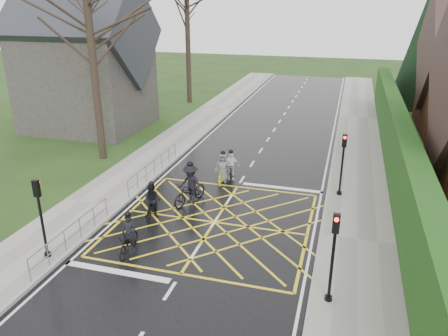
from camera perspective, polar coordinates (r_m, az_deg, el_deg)
The scene contains 21 objects.
ground at distance 19.15m, azimuth -1.26°, elevation -7.10°, with size 120.00×120.00×0.00m, color #1E3110.
road at distance 19.15m, azimuth -1.26°, elevation -7.09°, with size 9.00×80.00×0.01m, color black.
sidewalk_right at distance 18.45m, azimuth 17.06°, elevation -9.04°, with size 3.00×80.00×0.15m, color gray.
sidewalk_left at distance 21.51m, azimuth -16.76°, elevation -4.52°, with size 3.00×80.00×0.15m, color gray.
stone_wall at distance 23.89m, azimuth 21.35°, elevation -1.76°, with size 0.50×38.00×0.70m, color slate.
hedge at distance 23.31m, azimuth 21.91°, elevation 2.20°, with size 0.90×38.00×2.80m, color #0E330E.
conifer at distance 42.66m, azimuth 24.43°, elevation 13.89°, with size 4.60×4.60×10.00m.
church at distance 33.95m, azimuth -17.78°, elevation 13.20°, with size 8.80×7.80×11.00m.
tree_near at distance 26.22m, azimuth -17.24°, elevation 17.76°, with size 9.24×9.24×11.44m.
tree_mid at distance 33.65m, azimuth -11.20°, elevation 20.07°, with size 10.08×10.08×12.48m.
tree_far at distance 40.75m, azimuth -4.82°, elevation 18.47°, with size 8.40×8.40×10.40m.
railing_south at distance 17.94m, azimuth -19.23°, elevation -7.65°, with size 0.05×5.04×1.03m.
railing_north at distance 23.81m, azimuth -9.12°, elevation 0.54°, with size 0.05×6.04×1.03m.
traffic_light_ne at distance 21.59m, azimuth 15.16°, elevation 0.34°, with size 0.24×0.31×3.21m.
traffic_light_se at distance 14.00m, azimuth 13.98°, elevation -11.50°, with size 0.24×0.31×3.21m.
traffic_light_sw at distance 17.12m, azimuth -22.70°, elevation -6.27°, with size 0.24×0.31×3.21m.
cyclist_rear at distance 17.18m, azimuth -12.32°, elevation -9.10°, with size 0.78×1.81×1.71m.
cyclist_back at distance 19.49m, azimuth -9.37°, elevation -4.71°, with size 0.87×1.79×1.74m.
cyclist_mid at distance 20.62m, azimuth -4.43°, elevation -2.63°, with size 1.45×2.29×2.10m.
cyclist_front at distance 23.25m, azimuth 0.86°, elevation -0.13°, with size 1.02×1.75×1.70m.
cyclist_lead at distance 22.97m, azimuth -0.19°, elevation -0.46°, with size 0.83×1.84×1.74m.
Camera 1 is at (5.08, -16.08, 9.08)m, focal length 35.00 mm.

